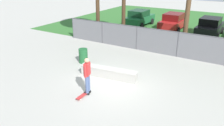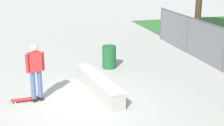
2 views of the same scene
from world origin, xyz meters
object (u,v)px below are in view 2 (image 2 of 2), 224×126
object	(u,v)px
concrete_ledge	(99,85)
trash_bin	(109,57)
skateboard	(24,99)
skateboarder	(36,70)

from	to	relation	value
concrete_ledge	trash_bin	xyz separation A→B (m)	(-2.57, 1.06, 0.17)
trash_bin	concrete_ledge	bearing A→B (deg)	-22.32
skateboard	skateboarder	bearing A→B (deg)	86.61
concrete_ledge	skateboard	xyz separation A→B (m)	(0.08, -2.43, -0.22)
skateboard	trash_bin	xyz separation A→B (m)	(-2.66, 3.48, 0.39)
concrete_ledge	skateboarder	bearing A→B (deg)	-86.92
concrete_ledge	skateboarder	world-z (taller)	skateboarder
skateboarder	trash_bin	world-z (taller)	skateboarder
skateboarder	skateboard	distance (m)	1.02
skateboarder	skateboard	xyz separation A→B (m)	(-0.02, -0.41, -0.94)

